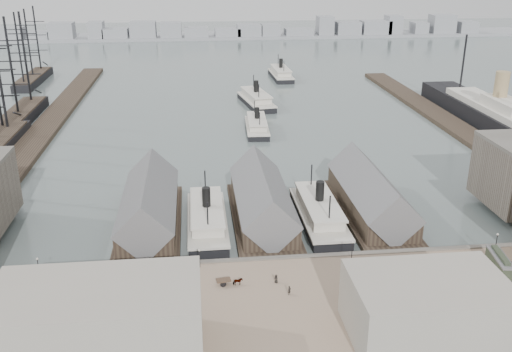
{
  "coord_description": "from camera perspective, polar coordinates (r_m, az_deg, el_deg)",
  "views": [
    {
      "loc": [
        -14.83,
        -103.83,
        58.27
      ],
      "look_at": [
        0.0,
        30.0,
        6.0
      ],
      "focal_mm": 40.0,
      "sensor_mm": 36.0,
      "label": 1
    }
  ],
  "objects": [
    {
      "name": "sailing_ship_mid",
      "position": [
        229.74,
        -22.64,
        5.59
      ],
      "size": [
        9.35,
        54.01,
        38.43
      ],
      "color": "black",
      "rests_on": "ground"
    },
    {
      "name": "sailing_ship_far",
      "position": [
        302.22,
        -21.38,
        9.15
      ],
      "size": [
        8.5,
        47.22,
        34.95
      ],
      "color": "black",
      "rests_on": "ground"
    },
    {
      "name": "ferry_docked_west",
      "position": [
        130.47,
        -4.92,
        -4.2
      ],
      "size": [
        8.78,
        29.28,
        10.46
      ],
      "color": "black",
      "rests_on": "ground"
    },
    {
      "name": "pedestrian_7",
      "position": [
        108.1,
        18.46,
        -10.86
      ],
      "size": [
        1.13,
        1.26,
        1.7
      ],
      "primitive_type": "imported",
      "rotation": [
        0.0,
        0.0,
        4.13
      ],
      "color": "black",
      "rests_on": "quay"
    },
    {
      "name": "lamp_post_far_e",
      "position": [
        125.8,
        22.95,
        -5.8
      ],
      "size": [
        0.44,
        0.44,
        3.92
      ],
      "color": "black",
      "rests_on": "quay"
    },
    {
      "name": "tram",
      "position": [
        118.38,
        23.16,
        -8.1
      ],
      "size": [
        3.88,
        9.75,
        3.37
      ],
      "rotation": [
        0.0,
        0.0,
        -0.15
      ],
      "color": "black",
      "rests_on": "quay"
    },
    {
      "name": "horse_cart_right",
      "position": [
        104.22,
        17.48,
        -12.06
      ],
      "size": [
        4.73,
        3.52,
        1.55
      ],
      "rotation": [
        0.0,
        0.0,
        2.07
      ],
      "color": "black",
      "rests_on": "quay"
    },
    {
      "name": "ferry_shed_west",
      "position": [
        132.56,
        -10.62,
        -3.04
      ],
      "size": [
        14.0,
        42.0,
        12.6
      ],
      "color": "#2D231C",
      "rests_on": "ground"
    },
    {
      "name": "pedestrian_4",
      "position": [
        106.31,
        2.03,
        -10.23
      ],
      "size": [
        0.96,
        0.95,
        1.67
      ],
      "primitive_type": "imported",
      "rotation": [
        0.0,
        0.0,
        5.5
      ],
      "color": "black",
      "rests_on": "quay"
    },
    {
      "name": "ferry_shed_center",
      "position": [
        132.92,
        0.62,
        -2.58
      ],
      "size": [
        14.0,
        42.0,
        12.6
      ],
      "color": "#2D231C",
      "rests_on": "ground"
    },
    {
      "name": "ferry_open_near",
      "position": [
        202.17,
        0.1,
        5.09
      ],
      "size": [
        8.95,
        25.72,
        9.05
      ],
      "rotation": [
        0.0,
        0.0,
        -0.05
      ],
      "color": "black",
      "rests_on": "ground"
    },
    {
      "name": "horse_cart_left",
      "position": [
        105.9,
        -18.77,
        -11.66
      ],
      "size": [
        4.54,
        3.72,
        1.5
      ],
      "rotation": [
        0.0,
        0.0,
        0.97
      ],
      "color": "black",
      "rests_on": "quay"
    },
    {
      "name": "ground",
      "position": [
        119.99,
        1.59,
        -7.85
      ],
      "size": [
        900.0,
        900.0,
        0.0
      ],
      "primitive_type": "plane",
      "color": "#505D5C",
      "rests_on": "ground"
    },
    {
      "name": "horse_cart_center",
      "position": [
        105.65,
        -2.35,
        -10.49
      ],
      "size": [
        4.89,
        1.86,
        1.47
      ],
      "rotation": [
        0.0,
        0.0,
        1.72
      ],
      "color": "black",
      "rests_on": "quay"
    },
    {
      "name": "far_shore",
      "position": [
        441.52,
        -4.76,
        14.07
      ],
      "size": [
        500.0,
        40.0,
        15.72
      ],
      "color": "gray",
      "rests_on": "ground"
    },
    {
      "name": "lamp_post_near_w",
      "position": [
        110.66,
        -5.67,
        -7.85
      ],
      "size": [
        0.44,
        0.44,
        3.92
      ],
      "color": "black",
      "rests_on": "quay"
    },
    {
      "name": "ferry_docked_east",
      "position": [
        133.48,
        6.32,
        -3.61
      ],
      "size": [
        9.04,
        30.13,
        10.76
      ],
      "color": "black",
      "rests_on": "ground"
    },
    {
      "name": "pedestrian_5",
      "position": [
        103.04,
        3.36,
        -11.35
      ],
      "size": [
        0.78,
        0.74,
        1.74
      ],
      "primitive_type": "imported",
      "rotation": [
        0.0,
        0.0,
        0.58
      ],
      "color": "black",
      "rests_on": "quay"
    },
    {
      "name": "pedestrian_6",
      "position": [
        111.9,
        15.49,
        -9.3
      ],
      "size": [
        1.1,
        1.03,
        1.79
      ],
      "primitive_type": "imported",
      "rotation": [
        0.0,
        0.0,
        0.55
      ],
      "color": "black",
      "rests_on": "quay"
    },
    {
      "name": "pedestrian_1",
      "position": [
        103.33,
        -16.68,
        -12.22
      ],
      "size": [
        1.03,
        0.92,
        1.75
      ],
      "primitive_type": "imported",
      "rotation": [
        0.0,
        0.0,
        5.91
      ],
      "color": "black",
      "rests_on": "quay"
    },
    {
      "name": "pedestrian_3",
      "position": [
        99.13,
        -9.43,
        -13.08
      ],
      "size": [
        1.11,
        0.96,
        1.79
      ],
      "primitive_type": "imported",
      "rotation": [
        0.0,
        0.0,
        3.76
      ],
      "color": "black",
      "rests_on": "quay"
    },
    {
      "name": "pedestrian_2",
      "position": [
        108.61,
        -12.86,
        -10.07
      ],
      "size": [
        1.01,
        1.25,
        1.68
      ],
      "primitive_type": "imported",
      "rotation": [
        0.0,
        0.0,
        4.29
      ],
      "color": "black",
      "rests_on": "quay"
    },
    {
      "name": "quay",
      "position": [
        102.61,
        3.16,
        -12.75
      ],
      "size": [
        180.0,
        30.0,
        2.0
      ],
      "primitive_type": "cube",
      "color": "#866F5A",
      "rests_on": "ground"
    },
    {
      "name": "lamp_post_near_e",
      "position": [
        114.61,
        9.61,
        -6.97
      ],
      "size": [
        0.44,
        0.44,
        3.92
      ],
      "color": "black",
      "rests_on": "quay"
    },
    {
      "name": "ocean_steamer",
      "position": [
        220.92,
        22.94,
        5.43
      ],
      "size": [
        14.17,
        103.54,
        20.71
      ],
      "color": "black",
      "rests_on": "ground"
    },
    {
      "name": "street_bldg_center",
      "position": [
        94.88,
        16.76,
        -12.52
      ],
      "size": [
        24.0,
        16.0,
        10.0
      ],
      "primitive_type": "cube",
      "color": "gray",
      "rests_on": "quay"
    },
    {
      "name": "street_bldg_west",
      "position": [
        88.98,
        -15.45,
        -14.07
      ],
      "size": [
        30.0,
        16.0,
        12.0
      ],
      "primitive_type": "cube",
      "color": "gray",
      "rests_on": "quay"
    },
    {
      "name": "lamp_post_far_w",
      "position": [
        114.7,
        -20.98,
        -8.17
      ],
      "size": [
        0.44,
        0.44,
        3.92
      ],
      "color": "black",
      "rests_on": "quay"
    },
    {
      "name": "ferry_open_mid",
      "position": [
        238.35,
        0.01,
        7.7
      ],
      "size": [
        13.89,
        31.49,
        10.86
      ],
      "rotation": [
        0.0,
        0.0,
        0.16
      ],
      "color": "black",
      "rests_on": "ground"
    },
    {
      "name": "west_wharf",
      "position": [
        218.35,
        -20.24,
        4.63
      ],
      "size": [
        10.0,
        220.0,
        1.6
      ],
      "primitive_type": "cube",
      "color": "#2D231C",
      "rests_on": "ground"
    },
    {
      "name": "ferry_open_far",
      "position": [
        292.71,
        2.49,
        10.2
      ],
      "size": [
        9.57,
        29.6,
        10.49
      ],
      "rotation": [
        0.0,
        0.0,
        0.03
      ],
      "color": "black",
      "rests_on": "ground"
    },
    {
      "name": "east_wharf",
      "position": [
        222.47,
        18.67,
        5.12
      ],
      "size": [
        10.0,
        180.0,
        1.6
      ],
      "primitive_type": "cube",
      "color": "#2D231C",
      "rests_on": "ground"
    },
    {
      "name": "ferry_shed_east",
      "position": [
        138.26,
        11.39,
        -2.05
      ],
      "size": [
        14.0,
        42.0,
        12.6
      ],
      "color": "#2D231C",
      "rests_on": "ground"
    },
    {
      "name": "seawall",
      "position": [
        114.94,
        1.96,
        -8.6
      ],
      "size": [
        180.0,
        1.2,
        2.3
      ],
      "primitive_type": "cube",
      "color": "#59544C",
      "rests_on": "ground"
    },
    {
      "name": "pedestrian_8",
      "position": [
        121.13,
        24.22,
        -8.09
      ],
      "size": [
        0.72,
        1.02,
        1.6
      ],
      "primitive_type": "imported",
      "rotation": [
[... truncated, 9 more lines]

